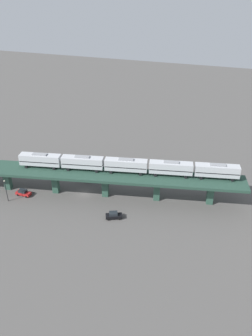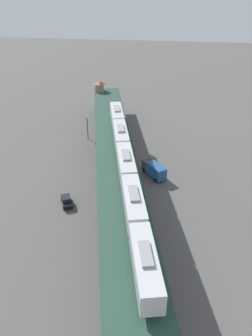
{
  "view_description": "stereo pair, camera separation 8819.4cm",
  "coord_description": "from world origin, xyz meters",
  "views": [
    {
      "loc": [
        71.85,
        40.81,
        53.7
      ],
      "look_at": [
        -4.26,
        11.76,
        8.9
      ],
      "focal_mm": 35.0,
      "sensor_mm": 36.0,
      "label": 1
    },
    {
      "loc": [
        -11.88,
        64.57,
        39.43
      ],
      "look_at": [
        -4.26,
        11.76,
        8.9
      ],
      "focal_mm": 35.0,
      "sensor_mm": 36.0,
      "label": 2
    }
  ],
  "objects": [
    {
      "name": "elevated_viaduct",
      "position": [
        0.04,
        -0.17,
        6.36
      ],
      "size": [
        29.6,
        91.43,
        7.4
      ],
      "color": "#244135",
      "rests_on": "ground"
    },
    {
      "name": "subway_train",
      "position": [
        -4.26,
        11.76,
        9.94
      ],
      "size": [
        17.26,
        61.34,
        4.45
      ],
      "color": "silver",
      "rests_on": "elevated_viaduct"
    },
    {
      "name": "delivery_truck",
      "position": [
        -8.97,
        -0.83,
        1.76
      ],
      "size": [
        6.17,
        7.08,
        3.2
      ],
      "color": "#333338",
      "rests_on": "ground"
    },
    {
      "name": "street_car_black",
      "position": [
        7.71,
        12.85,
        0.94
      ],
      "size": [
        3.54,
        4.74,
        1.89
      ],
      "color": "black",
      "rests_on": "ground"
    },
    {
      "name": "ground_plane",
      "position": [
        0.0,
        0.0,
        0.0
      ],
      "size": [
        400.0,
        400.0,
        0.0
      ],
      "primitive_type": "plane",
      "color": "#514F4C"
    },
    {
      "name": "street_lamp",
      "position": [
        11.11,
        -18.67,
        4.11
      ],
      "size": [
        0.44,
        0.44,
        6.94
      ],
      "color": "black",
      "rests_on": "ground"
    },
    {
      "name": "street_car_red",
      "position": [
        7.09,
        -16.33,
        0.94
      ],
      "size": [
        2.06,
        4.45,
        1.89
      ],
      "color": "#AD1E1E",
      "rests_on": "ground"
    }
  ]
}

